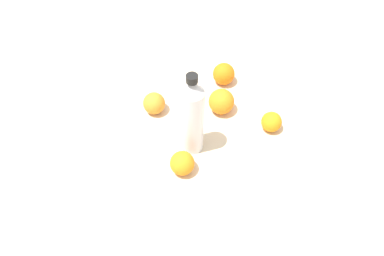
% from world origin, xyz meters
% --- Properties ---
extents(ground_plane, '(2.40, 2.40, 0.00)m').
position_xyz_m(ground_plane, '(0.00, 0.00, 0.00)').
color(ground_plane, beige).
extents(water_bottle, '(0.06, 0.06, 0.27)m').
position_xyz_m(water_bottle, '(0.03, -0.03, 0.13)').
color(water_bottle, silver).
rests_on(water_bottle, ground_plane).
extents(orange_0, '(0.08, 0.08, 0.08)m').
position_xyz_m(orange_0, '(0.15, 0.08, 0.04)').
color(orange_0, orange).
rests_on(orange_0, ground_plane).
extents(orange_1, '(0.07, 0.07, 0.07)m').
position_xyz_m(orange_1, '(0.20, 0.20, 0.04)').
color(orange_1, orange).
rests_on(orange_1, ground_plane).
extents(orange_2, '(0.07, 0.07, 0.07)m').
position_xyz_m(orange_2, '(-0.05, 0.13, 0.03)').
color(orange_2, orange).
rests_on(orange_2, ground_plane).
extents(orange_3, '(0.06, 0.06, 0.06)m').
position_xyz_m(orange_3, '(0.27, -0.03, 0.03)').
color(orange_3, orange).
rests_on(orange_3, ground_plane).
extents(orange_4, '(0.07, 0.07, 0.07)m').
position_xyz_m(orange_4, '(-0.02, -0.11, 0.03)').
color(orange_4, orange).
rests_on(orange_4, ground_plane).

